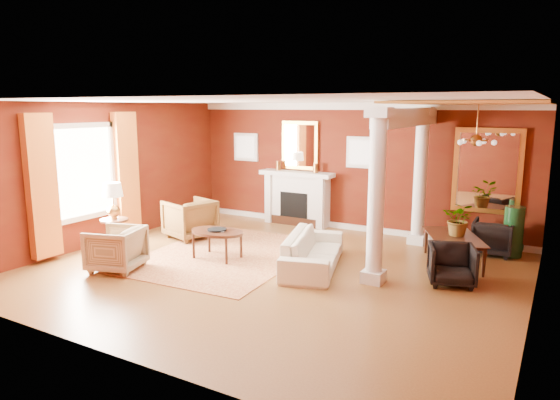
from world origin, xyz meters
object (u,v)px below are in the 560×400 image
Objects in this scene: armchair_stripe at (116,247)px; armchair_leopard at (190,217)px; coffee_table at (217,233)px; side_table at (113,206)px; dining_table at (455,242)px; sofa at (313,245)px.

armchair_leopard is at bearing 170.45° from armchair_stripe.
armchair_stripe is 1.80m from coffee_table.
armchair_stripe reaches higher than coffee_table.
side_table reaches higher than armchair_stripe.
armchair_leopard is 5.41m from dining_table.
dining_table is (3.92, 1.84, -0.08)m from coffee_table.
side_table is at bearing 87.10° from dining_table.
side_table is 0.91× the size of dining_table.
armchair_stripe is (0.30, -2.33, -0.05)m from armchair_leopard.
armchair_stripe reaches higher than sofa.
armchair_leopard reaches higher than dining_table.
sofa is 1.42× the size of dining_table.
side_table is (-0.68, -1.47, 0.42)m from armchair_leopard.
dining_table is (5.03, 3.26, -0.01)m from armchair_stripe.
armchair_leopard is 0.87× the size of coffee_table.
side_table is at bearing -165.13° from coffee_table.
sofa is 4.03m from side_table.
armchair_stripe reaches higher than dining_table.
sofa is 3.43m from armchair_stripe.
armchair_stripe is at bearing 98.32° from dining_table.
coffee_table is 0.79× the size of side_table.
armchair_leopard reaches higher than armchair_stripe.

